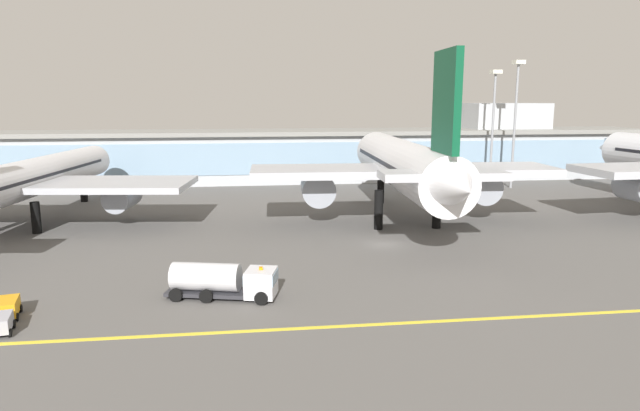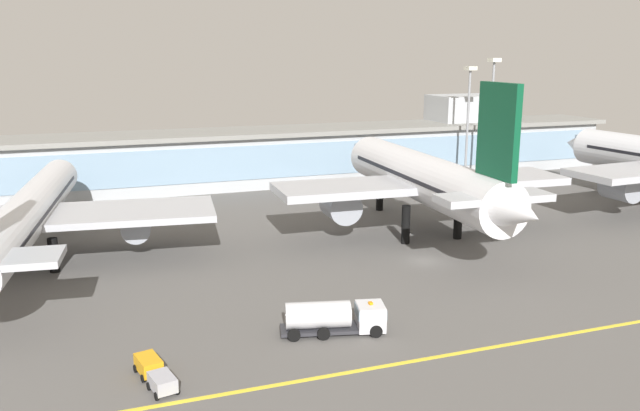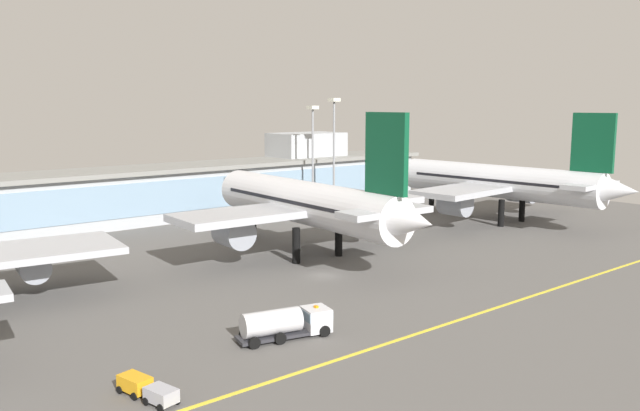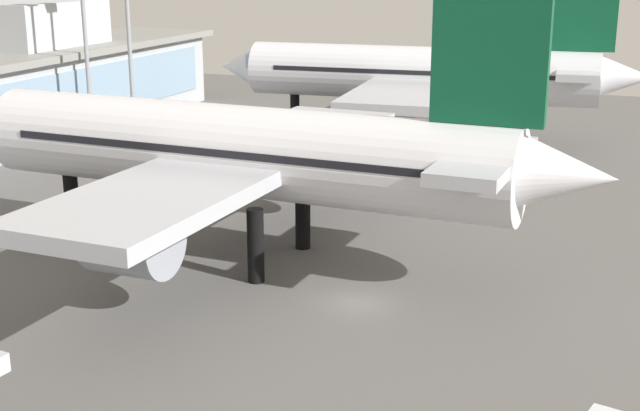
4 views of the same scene
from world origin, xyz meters
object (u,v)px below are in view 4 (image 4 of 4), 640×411
(apron_light_mast_west, at_px, (84,18))
(apron_light_mast_centre, at_px, (127,9))
(airliner_near_right, at_px, (242,153))
(airliner_far_right, at_px, (422,75))

(apron_light_mast_west, xyz_separation_m, apron_light_mast_centre, (2.42, -3.76, 0.84))
(airliner_near_right, relative_size, airliner_far_right, 0.99)
(airliner_far_right, relative_size, apron_light_mast_west, 2.32)
(apron_light_mast_centre, bearing_deg, airliner_near_right, -136.49)
(airliner_far_right, xyz_separation_m, apron_light_mast_centre, (-16.39, 27.69, 7.59))
(airliner_near_right, relative_size, apron_light_mast_west, 2.29)
(apron_light_mast_west, bearing_deg, airliner_far_right, -59.11)
(airliner_far_right, bearing_deg, apron_light_mast_west, 26.60)
(airliner_near_right, height_order, apron_light_mast_centre, apron_light_mast_centre)
(airliner_near_right, height_order, apron_light_mast_west, apron_light_mast_west)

